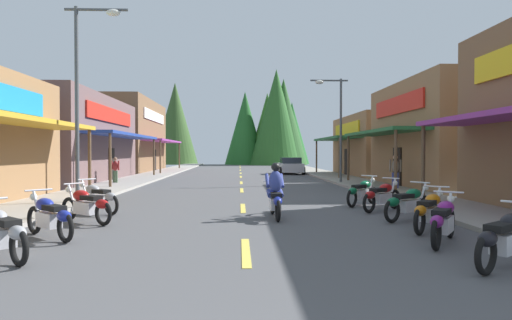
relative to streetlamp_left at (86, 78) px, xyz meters
The scene contains 25 objects.
ground 12.66m from the streetlamp_left, 62.27° to the left, with size 10.84×80.52×0.10m, color #4C4C4F.
sidewalk_left 11.44m from the streetlamp_left, 97.13° to the left, with size 2.79×80.52×0.12m, color #9E9991.
sidewalk_right 16.76m from the streetlamp_left, 40.37° to the left, with size 2.79×80.52×0.12m, color gray.
centerline_dashes 16.03m from the streetlamp_left, 69.05° to the left, with size 0.16×57.68×0.01m.
storefront_left_middle 14.23m from the streetlamp_left, 117.95° to the left, with size 9.70×13.21×5.33m.
storefront_left_far 27.57m from the streetlamp_left, 103.72° to the left, with size 9.52×13.36×6.69m.
storefront_right_middle 18.26m from the streetlamp_left, 23.18° to the left, with size 7.88×9.65×5.53m.
storefront_right_far 25.27m from the streetlamp_left, 46.21° to the left, with size 9.32×10.29×4.65m.
streetlamp_left is the anchor object (origin of this frame).
streetlamp_right 14.82m from the streetlamp_left, 42.15° to the left, with size 2.20×0.30×6.13m.
motorcycle_parked_right_0 13.73m from the streetlamp_left, 42.54° to the right, with size 1.77×1.37×1.04m.
motorcycle_parked_right_1 12.49m from the streetlamp_left, 36.53° to the right, with size 1.31×1.81×1.04m.
motorcycle_parked_right_2 12.01m from the streetlamp_left, 29.32° to the right, with size 1.46×1.69×1.04m.
motorcycle_parked_right_3 11.46m from the streetlamp_left, 21.58° to the right, with size 1.82×1.30×1.04m.
motorcycle_parked_right_4 10.85m from the streetlamp_left, 11.50° to the right, with size 1.69×1.47×1.04m.
motorcycle_parked_right_5 10.46m from the streetlamp_left, ahead, with size 1.53×1.64×1.04m.
motorcycle_parked_left_0 9.06m from the streetlamp_left, 81.06° to the right, with size 1.64×1.52×1.04m.
motorcycle_parked_left_1 7.43m from the streetlamp_left, 78.16° to the right, with size 1.62×1.54×1.04m.
motorcycle_parked_left_2 5.87m from the streetlamp_left, 71.45° to the right, with size 1.76×1.38×1.04m.
motorcycle_parked_left_3 4.67m from the streetlamp_left, 64.37° to the right, with size 1.73×1.42×1.04m.
rider_cruising_lead 8.17m from the streetlamp_left, 27.76° to the right, with size 0.60×2.14×1.57m.
pedestrian_browsing 14.42m from the streetlamp_left, 22.50° to the left, with size 0.54×0.37×1.73m.
pedestrian_waiting 10.56m from the streetlamp_left, 99.85° to the left, with size 0.53×0.38×1.58m.
parked_car_curbside 24.13m from the streetlamp_left, 65.91° to the left, with size 2.07×4.31×1.40m.
treeline_backdrop 50.93m from the streetlamp_left, 81.30° to the left, with size 24.31×12.68×13.78m.
Camera 1 is at (-0.12, -1.09, 1.87)m, focal length 31.25 mm.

